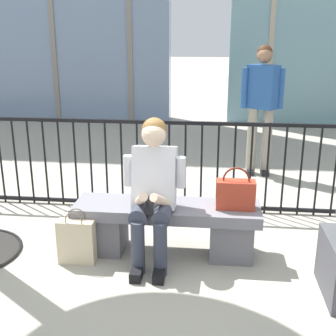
{
  "coord_description": "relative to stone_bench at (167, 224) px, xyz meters",
  "views": [
    {
      "loc": [
        0.4,
        -3.48,
        1.88
      ],
      "look_at": [
        0.0,
        0.1,
        0.75
      ],
      "focal_mm": 46.9,
      "sensor_mm": 36.0,
      "label": 1
    }
  ],
  "objects": [
    {
      "name": "plaza_railing",
      "position": [
        -0.0,
        0.98,
        0.23
      ],
      "size": [
        9.49,
        0.04,
        0.99
      ],
      "color": "black",
      "rests_on": "ground"
    },
    {
      "name": "seated_person_with_phone",
      "position": [
        -0.1,
        -0.13,
        0.38
      ],
      "size": [
        0.52,
        0.66,
        1.21
      ],
      "color": "#383D4C",
      "rests_on": "ground"
    },
    {
      "name": "handbag_on_bench",
      "position": [
        0.58,
        -0.01,
        0.31
      ],
      "size": [
        0.32,
        0.14,
        0.36
      ],
      "color": "#B23823",
      "rests_on": "stone_bench"
    },
    {
      "name": "stone_bench",
      "position": [
        0.0,
        0.0,
        0.0
      ],
      "size": [
        1.6,
        0.44,
        0.45
      ],
      "color": "slate",
      "rests_on": "ground"
    },
    {
      "name": "bystander_at_railing",
      "position": [
        0.99,
        2.38,
        0.73
      ],
      "size": [
        0.55,
        0.39,
        1.71
      ],
      "color": "gray",
      "rests_on": "ground"
    },
    {
      "name": "shopping_bag",
      "position": [
        -0.73,
        -0.26,
        -0.07
      ],
      "size": [
        0.31,
        0.12,
        0.48
      ],
      "color": "beige",
      "rests_on": "ground"
    },
    {
      "name": "ground_plane",
      "position": [
        0.0,
        0.0,
        -0.27
      ],
      "size": [
        60.0,
        60.0,
        0.0
      ],
      "primitive_type": "plane",
      "color": "#A8A091"
    }
  ]
}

